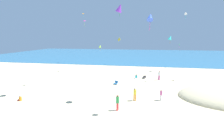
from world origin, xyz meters
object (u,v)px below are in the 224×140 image
(person_5, at_px, (118,102))
(beach_chair_mid_beach, at_px, (116,83))
(person_2, at_px, (136,77))
(kite_teal, at_px, (170,38))
(kite_yellow, at_px, (119,40))
(kite_lime, at_px, (100,46))
(kite_blue, at_px, (150,17))
(kite_green, at_px, (179,45))
(person_1, at_px, (159,75))
(beach_chair_near_camera, at_px, (173,79))
(person_3, at_px, (135,93))
(person_0, at_px, (161,94))
(kite_purple, at_px, (120,8))
(beach_chair_far_right, at_px, (144,77))
(kite_magenta, at_px, (85,21))
(kite_orange, at_px, (83,14))
(person_4, at_px, (20,99))
(kite_white, at_px, (186,14))

(person_5, bearing_deg, beach_chair_mid_beach, 118.45)
(person_2, relative_size, kite_teal, 0.42)
(kite_yellow, xyz_separation_m, kite_lime, (-4.27, -5.00, -1.64))
(kite_blue, relative_size, kite_green, 1.40)
(kite_yellow, bearing_deg, person_1, -58.97)
(beach_chair_near_camera, bearing_deg, person_3, -105.56)
(person_0, xyz_separation_m, kite_purple, (-5.09, -0.78, 9.92))
(person_1, xyz_separation_m, kite_yellow, (-9.46, 15.72, 6.08))
(beach_chair_far_right, bearing_deg, kite_magenta, 37.56)
(person_5, height_order, kite_lime, kite_lime)
(kite_orange, height_order, kite_magenta, kite_orange)
(beach_chair_far_right, height_order, kite_orange, kite_orange)
(person_4, bearing_deg, person_1, -136.22)
(kite_orange, bearing_deg, person_5, -64.62)
(beach_chair_mid_beach, relative_size, person_4, 1.26)
(beach_chair_far_right, distance_m, person_1, 2.77)
(kite_blue, bearing_deg, kite_yellow, 103.02)
(person_0, relative_size, kite_magenta, 0.97)
(person_3, bearing_deg, person_4, -87.87)
(person_0, height_order, person_1, person_1)
(person_4, xyz_separation_m, kite_yellow, (8.39, 28.55, 6.81))
(kite_lime, distance_m, kite_purple, 23.25)
(kite_lime, relative_size, kite_magenta, 1.15)
(kite_white, bearing_deg, beach_chair_far_right, -179.11)
(person_3, xyz_separation_m, person_5, (-1.71, -2.92, 0.05))
(beach_chair_near_camera, distance_m, person_3, 12.43)
(person_5, xyz_separation_m, kite_lime, (-7.95, 24.03, 4.42))
(person_0, bearing_deg, person_4, -0.40)
(person_0, relative_size, kite_teal, 0.73)
(kite_green, bearing_deg, person_4, -132.42)
(kite_blue, xyz_separation_m, kite_green, (8.96, 26.38, -3.66))
(kite_yellow, bearing_deg, kite_purple, -82.51)
(kite_lime, height_order, kite_magenta, kite_magenta)
(person_5, height_order, kite_white, kite_white)
(person_1, relative_size, person_3, 1.03)
(kite_lime, bearing_deg, kite_teal, -8.85)
(beach_chair_far_right, distance_m, kite_orange, 28.60)
(kite_teal, bearing_deg, beach_chair_mid_beach, -130.22)
(kite_green, bearing_deg, kite_purple, -116.86)
(person_2, distance_m, person_3, 10.66)
(beach_chair_mid_beach, xyz_separation_m, kite_orange, (-13.12, 21.64, 14.30))
(person_3, relative_size, person_5, 0.95)
(kite_teal, height_order, kite_green, kite_teal)
(beach_chair_mid_beach, relative_size, kite_blue, 0.50)
(person_5, relative_size, kite_orange, 1.33)
(person_2, distance_m, kite_magenta, 16.82)
(beach_chair_mid_beach, xyz_separation_m, person_0, (6.43, -5.78, 0.55))
(kite_green, bearing_deg, kite_yellow, 171.60)
(person_1, xyz_separation_m, kite_white, (3.69, 0.54, 10.44))
(kite_white, xyz_separation_m, kite_magenta, (-19.50, 4.94, -0.19))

